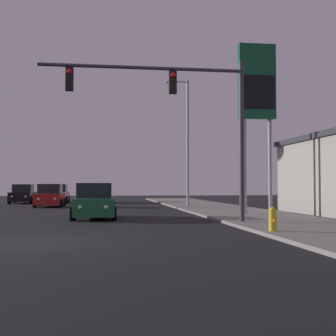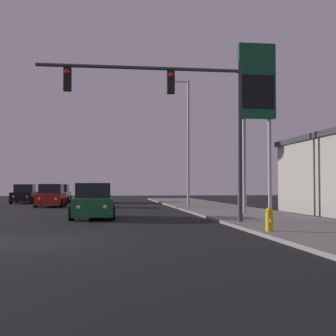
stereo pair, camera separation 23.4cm
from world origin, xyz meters
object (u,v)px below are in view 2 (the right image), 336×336
(car_tan, at_px, (100,194))
(car_black, at_px, (25,195))
(traffic_light_mast, at_px, (182,105))
(car_white, at_px, (59,194))
(street_lamp, at_px, (187,136))
(gas_station_sign, at_px, (257,91))
(car_green, at_px, (93,202))
(car_red, at_px, (51,196))
(fire_hydrant, at_px, (269,219))

(car_tan, relative_size, car_black, 1.00)
(car_black, bearing_deg, traffic_light_mast, 112.76)
(car_black, height_order, car_white, same)
(street_lamp, height_order, gas_station_sign, same)
(car_green, bearing_deg, traffic_light_mast, 129.86)
(car_red, distance_m, traffic_light_mast, 18.92)
(traffic_light_mast, distance_m, street_lamp, 14.60)
(car_tan, bearing_deg, car_red, 65.49)
(car_white, distance_m, traffic_light_mast, 26.57)
(car_white, xyz_separation_m, street_lamp, (9.92, -10.90, 4.36))
(car_black, relative_size, car_red, 1.00)
(car_tan, relative_size, traffic_light_mast, 0.53)
(car_tan, distance_m, car_red, 8.14)
(car_black, height_order, street_lamp, street_lamp)
(car_green, bearing_deg, street_lamp, -122.34)
(car_white, bearing_deg, car_red, 92.89)
(car_tan, xyz_separation_m, car_black, (-6.61, -0.02, 0.00))
(car_red, xyz_separation_m, gas_station_sign, (11.97, -11.55, 5.86))
(gas_station_sign, bearing_deg, car_green, -171.08)
(car_white, distance_m, street_lamp, 15.36)
(car_white, height_order, traffic_light_mast, traffic_light_mast)
(car_red, relative_size, gas_station_sign, 0.48)
(car_tan, xyz_separation_m, street_lamp, (6.21, -10.10, 4.36))
(car_red, bearing_deg, car_black, -65.86)
(car_red, xyz_separation_m, car_white, (-0.22, 8.14, 0.00))
(car_white, distance_m, gas_station_sign, 23.89)
(traffic_light_mast, relative_size, street_lamp, 0.91)
(car_green, bearing_deg, car_black, -72.66)
(car_black, distance_m, car_red, 7.96)
(car_green, bearing_deg, car_red, -75.72)
(car_tan, distance_m, car_green, 20.24)
(car_black, height_order, car_red, same)
(car_tan, height_order, gas_station_sign, gas_station_sign)
(gas_station_sign, bearing_deg, car_white, 121.74)
(fire_hydrant, bearing_deg, traffic_light_mast, 118.03)
(car_tan, relative_size, street_lamp, 0.48)
(car_red, height_order, fire_hydrant, car_red)
(car_red, distance_m, car_white, 8.15)
(car_red, distance_m, fire_hydrant, 23.05)
(car_tan, distance_m, car_black, 6.61)
(car_black, height_order, car_green, same)
(car_tan, bearing_deg, car_white, -11.19)
(car_green, height_order, fire_hydrant, car_green)
(car_tan, xyz_separation_m, traffic_light_mast, (3.53, -24.45, 4.01))
(car_tan, height_order, street_lamp, street_lamp)
(car_red, bearing_deg, car_white, -87.41)
(car_red, bearing_deg, gas_station_sign, 137.07)
(car_green, bearing_deg, car_white, -80.78)
(car_black, relative_size, fire_hydrant, 5.68)
(car_red, distance_m, car_green, 13.34)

